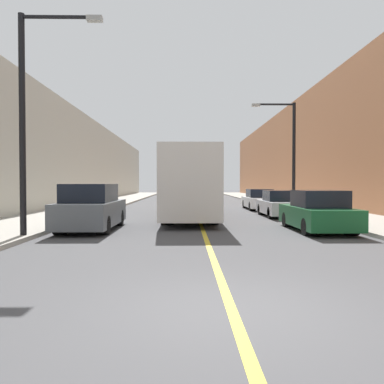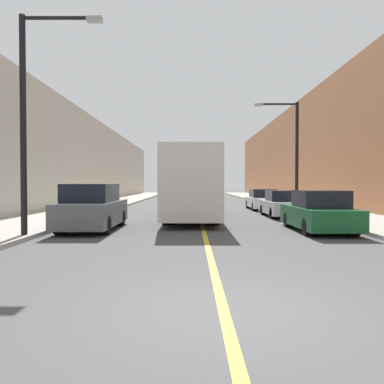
% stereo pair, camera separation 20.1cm
% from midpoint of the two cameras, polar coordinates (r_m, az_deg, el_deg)
% --- Properties ---
extents(ground_plane, '(200.00, 200.00, 0.00)m').
position_cam_midpoint_polar(ground_plane, '(5.57, 5.06, -17.68)').
color(ground_plane, '#474749').
extents(sidewalk_left, '(3.99, 72.00, 0.15)m').
position_cam_midpoint_polar(sidewalk_left, '(35.99, -12.24, -1.53)').
color(sidewalk_left, '#9E998E').
rests_on(sidewalk_left, ground).
extents(sidewalk_right, '(3.99, 72.00, 0.15)m').
position_cam_midpoint_polar(sidewalk_right, '(36.22, 12.15, -1.51)').
color(sidewalk_right, '#9E998E').
rests_on(sidewalk_right, ground).
extents(building_row_left, '(4.00, 72.00, 8.03)m').
position_cam_midpoint_polar(building_row_left, '(37.01, -18.36, 4.62)').
color(building_row_left, '#B7B2A3').
rests_on(building_row_left, ground).
extents(building_row_right, '(4.00, 72.00, 9.71)m').
position_cam_midpoint_polar(building_row_right, '(37.41, 18.19, 5.87)').
color(building_row_right, '#B2724C').
rests_on(building_row_right, ground).
extents(road_center_line, '(0.16, 72.00, 0.01)m').
position_cam_midpoint_polar(road_center_line, '(35.29, -0.00, -1.67)').
color(road_center_line, gold).
rests_on(road_center_line, ground).
extents(bus, '(2.54, 12.36, 3.40)m').
position_cam_midpoint_polar(bus, '(20.34, -0.75, 1.31)').
color(bus, silver).
rests_on(bus, ground).
extents(parked_suv_left, '(1.92, 4.60, 1.80)m').
position_cam_midpoint_polar(parked_suv_left, '(15.12, -15.46, -2.47)').
color(parked_suv_left, '#51565B').
rests_on(parked_suv_left, ground).
extents(car_right_near, '(1.89, 4.25, 1.56)m').
position_cam_midpoint_polar(car_right_near, '(15.02, 18.23, -3.04)').
color(car_right_near, '#145128').
rests_on(car_right_near, ground).
extents(car_right_mid, '(1.83, 4.22, 1.45)m').
position_cam_midpoint_polar(car_right_mid, '(21.00, 12.98, -1.92)').
color(car_right_mid, silver).
rests_on(car_right_mid, ground).
extents(car_right_far, '(1.78, 4.46, 1.44)m').
position_cam_midpoint_polar(car_right_far, '(26.61, 9.94, -1.25)').
color(car_right_far, silver).
rests_on(car_right_far, ground).
extents(street_lamp_left, '(2.69, 0.24, 7.11)m').
position_cam_midpoint_polar(street_lamp_left, '(13.43, -23.87, 11.59)').
color(street_lamp_left, black).
rests_on(street_lamp_left, sidewalk_left).
extents(street_lamp_right, '(2.69, 0.24, 6.59)m').
position_cam_midpoint_polar(street_lamp_right, '(23.69, 14.41, 6.47)').
color(street_lamp_right, black).
rests_on(street_lamp_right, sidewalk_right).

